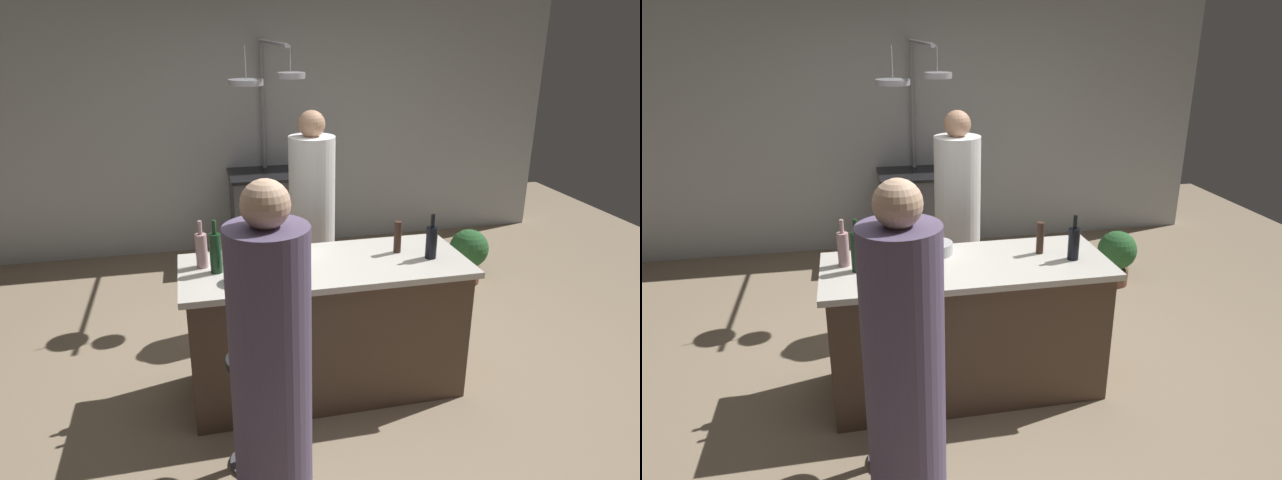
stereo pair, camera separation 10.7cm
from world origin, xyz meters
TOP-DOWN VIEW (x-y plane):
  - ground_plane at (0.00, 0.00)m, footprint 9.00×9.00m
  - back_wall at (0.00, 2.85)m, footprint 6.40×0.16m
  - kitchen_island at (0.00, 0.00)m, footprint 1.80×0.72m
  - stove_range at (0.00, 2.45)m, footprint 0.80×0.64m
  - chef at (0.14, 1.01)m, footprint 0.36×0.36m
  - bar_stool_left at (-0.55, -0.62)m, footprint 0.28×0.28m
  - guest_left at (-0.50, -1.02)m, footprint 0.36×0.36m
  - overhead_pot_rack at (-0.08, 1.95)m, footprint 0.60×1.50m
  - potted_plant at (1.71, 1.33)m, footprint 0.36×0.36m
  - pepper_mill at (0.50, 0.08)m, footprint 0.05×0.05m
  - wine_bottle_dark at (0.67, -0.07)m, footprint 0.07×0.07m
  - wine_bottle_red at (-0.67, 0.02)m, footprint 0.07×0.07m
  - wine_bottle_rose at (-0.75, 0.12)m, footprint 0.07×0.07m
  - wine_glass_near_left_guest at (-0.55, 0.15)m, footprint 0.07×0.07m
  - wine_glass_near_right_guest at (-0.26, -0.07)m, footprint 0.07×0.07m
  - mixing_bowl_blue at (-0.54, -0.15)m, footprint 0.17×0.17m
  - mixing_bowl_steel at (-0.16, 0.20)m, footprint 0.22×0.22m

SIDE VIEW (x-z plane):
  - ground_plane at x=0.00m, z-range 0.00..0.00m
  - potted_plant at x=1.71m, z-range 0.04..0.56m
  - bar_stool_left at x=-0.55m, z-range 0.04..0.72m
  - stove_range at x=0.00m, z-range 0.00..0.89m
  - kitchen_island at x=0.00m, z-range 0.00..0.90m
  - chef at x=0.14m, z-range -0.06..1.64m
  - guest_left at x=-0.50m, z-range -0.06..1.66m
  - mixing_bowl_steel at x=-0.16m, z-range 0.90..0.98m
  - mixing_bowl_blue at x=-0.54m, z-range 0.90..0.98m
  - pepper_mill at x=0.50m, z-range 0.90..1.11m
  - wine_glass_near_left_guest at x=-0.55m, z-range 0.93..1.08m
  - wine_glass_near_right_guest at x=-0.26m, z-range 0.93..1.08m
  - wine_bottle_dark at x=0.67m, z-range 0.86..1.16m
  - wine_bottle_rose at x=-0.75m, z-range 0.86..1.16m
  - wine_bottle_red at x=-0.67m, z-range 0.86..1.19m
  - back_wall at x=0.00m, z-range 0.00..2.60m
  - overhead_pot_rack at x=-0.08m, z-range 0.56..2.73m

